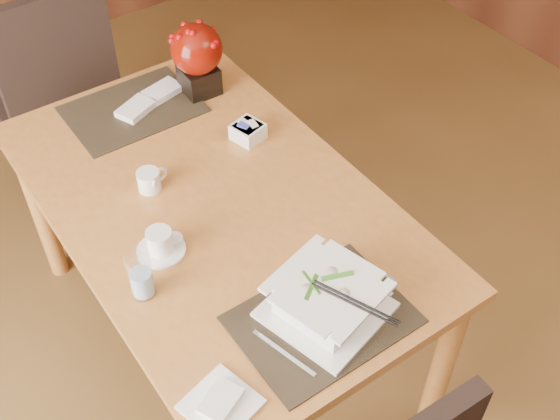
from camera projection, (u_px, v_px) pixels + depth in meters
dining_table at (216, 221)px, 2.23m from camera, size 0.90×1.50×0.75m
placemat_near at (322, 319)px, 1.84m from camera, size 0.45×0.33×0.01m
placemat_far at (133, 109)px, 2.47m from camera, size 0.45×0.33×0.01m
soup_setting at (327, 299)px, 1.82m from camera, size 0.35×0.35×0.12m
coffee_cup at (160, 243)px, 1.99m from camera, size 0.14×0.14×0.08m
water_glass at (140, 275)px, 1.85m from camera, size 0.09×0.09×0.16m
creamer_jug at (149, 181)px, 2.17m from camera, size 0.10×0.10×0.07m
sugar_caddy at (248, 132)px, 2.34m from camera, size 0.11×0.11×0.06m
berry_decor at (197, 55)px, 2.44m from camera, size 0.18×0.18×0.27m
napkins_far at (151, 98)px, 2.49m from camera, size 0.28×0.17×0.02m
bread_plate at (221, 404)px, 1.67m from camera, size 0.19×0.19×0.01m
far_chair at (54, 85)px, 2.86m from camera, size 0.48×0.49×1.03m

